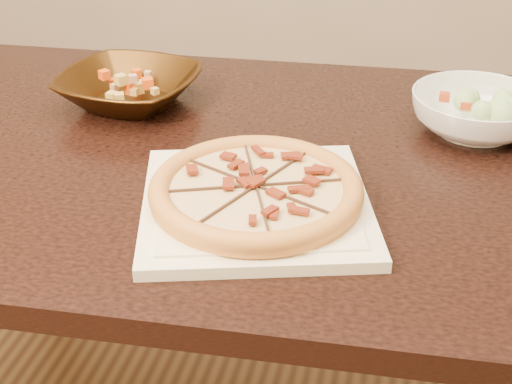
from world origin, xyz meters
The scene contains 7 objects.
dining_table centered at (0.07, 0.06, 0.65)m, with size 1.42×0.96×0.75m.
plate centered at (0.16, -0.11, 0.76)m, with size 0.40×0.40×0.02m.
pizza centered at (0.16, -0.11, 0.78)m, with size 0.31×0.31×0.03m.
bronze_bowl centered at (-0.16, 0.21, 0.78)m, with size 0.25×0.25×0.06m, color #3F260D.
mixed_dish centered at (-0.16, 0.21, 0.83)m, with size 0.09×0.12×0.03m.
salad_bowl centered at (0.48, 0.23, 0.79)m, with size 0.23×0.23×0.07m, color white.
salad centered at (0.48, 0.23, 0.84)m, with size 0.09×0.12×0.04m.
Camera 1 is at (0.37, -0.96, 1.30)m, focal length 50.00 mm.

